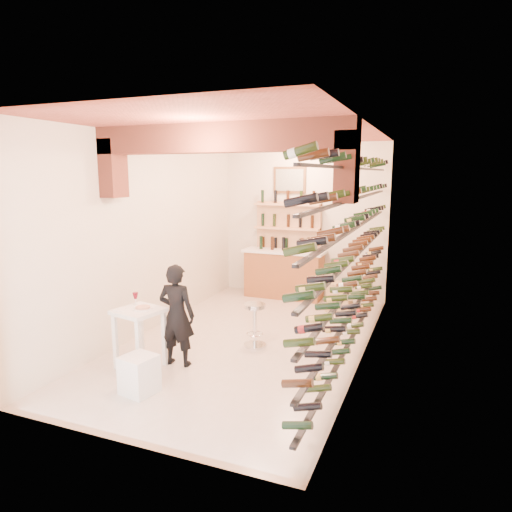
{
  "coord_description": "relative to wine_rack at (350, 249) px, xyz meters",
  "views": [
    {
      "loc": [
        2.61,
        -6.27,
        2.58
      ],
      "look_at": [
        0.0,
        0.3,
        1.3
      ],
      "focal_mm": 31.93,
      "sensor_mm": 36.0,
      "label": 1
    }
  ],
  "objects": [
    {
      "name": "ground",
      "position": [
        -1.53,
        0.0,
        -1.55
      ],
      "size": [
        6.0,
        6.0,
        0.0
      ],
      "primitive_type": "plane",
      "color": "beige",
      "rests_on": "ground"
    },
    {
      "name": "room_shell",
      "position": [
        -1.53,
        -0.26,
        0.7
      ],
      "size": [
        3.52,
        6.02,
        3.21
      ],
      "color": "beige",
      "rests_on": "ground"
    },
    {
      "name": "wine_rack",
      "position": [
        0.0,
        0.0,
        0.0
      ],
      "size": [
        0.32,
        5.7,
        2.56
      ],
      "color": "black",
      "rests_on": "ground"
    },
    {
      "name": "back_counter",
      "position": [
        -1.83,
        2.65,
        -1.02
      ],
      "size": [
        1.7,
        0.62,
        1.29
      ],
      "color": "#9A5A2F",
      "rests_on": "ground"
    },
    {
      "name": "back_shelving",
      "position": [
        -1.83,
        2.89,
        -0.38
      ],
      "size": [
        1.4,
        0.31,
        2.73
      ],
      "color": "tan",
      "rests_on": "ground"
    },
    {
      "name": "tasting_table",
      "position": [
        -2.52,
        -1.44,
        -0.88
      ],
      "size": [
        0.66,
        0.66,
        0.98
      ],
      "rotation": [
        0.0,
        0.0,
        -0.21
      ],
      "color": "white",
      "rests_on": "ground"
    },
    {
      "name": "white_stool",
      "position": [
        -2.08,
        -2.07,
        -1.32
      ],
      "size": [
        0.43,
        0.43,
        0.46
      ],
      "primitive_type": "cube",
      "rotation": [
        0.0,
        0.0,
        -0.2
      ],
      "color": "white",
      "rests_on": "ground"
    },
    {
      "name": "person",
      "position": [
        -2.09,
        -1.19,
        -0.85
      ],
      "size": [
        0.54,
        0.37,
        1.4
      ],
      "primitive_type": "imported",
      "rotation": [
        0.0,
        0.0,
        3.21
      ],
      "color": "black",
      "rests_on": "ground"
    },
    {
      "name": "chrome_barstool",
      "position": [
        -1.36,
        -0.17,
        -1.17
      ],
      "size": [
        0.34,
        0.34,
        0.66
      ],
      "rotation": [
        0.0,
        0.0,
        -0.3
      ],
      "color": "silver",
      "rests_on": "ground"
    },
    {
      "name": "crate_lower",
      "position": [
        -0.53,
        2.04,
        -1.41
      ],
      "size": [
        0.49,
        0.37,
        0.27
      ],
      "primitive_type": "cube",
      "rotation": [
        0.0,
        0.0,
        -0.12
      ],
      "color": "tan",
      "rests_on": "ground"
    },
    {
      "name": "crate_upper",
      "position": [
        -0.53,
        2.04,
        -1.13
      ],
      "size": [
        0.57,
        0.44,
        0.3
      ],
      "primitive_type": "cube",
      "rotation": [
        0.0,
        0.0,
        0.19
      ],
      "color": "tan",
      "rests_on": "crate_lower"
    }
  ]
}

